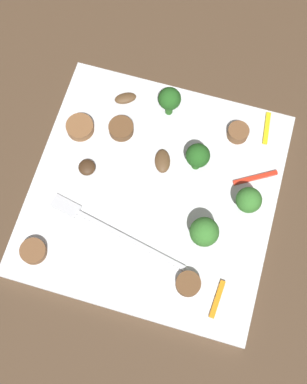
{
  "coord_description": "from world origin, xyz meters",
  "views": [
    {
      "loc": [
        -0.05,
        0.18,
        0.59
      ],
      "look_at": [
        0.0,
        0.0,
        0.01
      ],
      "focal_mm": 46.16,
      "sensor_mm": 36.0,
      "label": 1
    }
  ],
  "objects_px": {
    "broccoli_floret_3": "(170,100)",
    "pepper_strip_2": "(255,178)",
    "fork": "(107,228)",
    "mushroom_1": "(160,161)",
    "sausage_slice_3": "(80,127)",
    "sausage_slice_4": "(33,251)",
    "broccoli_floret_2": "(204,232)",
    "sausage_slice_1": "(238,133)",
    "sausage_slice_2": "(121,129)",
    "sausage_slice_0": "(188,284)",
    "broccoli_floret_1": "(198,156)",
    "mushroom_0": "(125,98)",
    "pepper_strip_0": "(217,299)",
    "plate": "(153,194)",
    "broccoli_floret_0": "(249,200)",
    "mushroom_2": "(87,167)",
    "pepper_strip_1": "(267,128)"
  },
  "relations": [
    {
      "from": "broccoli_floret_3",
      "to": "pepper_strip_2",
      "type": "height_order",
      "value": "broccoli_floret_3"
    },
    {
      "from": "fork",
      "to": "mushroom_1",
      "type": "bearing_deg",
      "value": -98.8
    },
    {
      "from": "sausage_slice_3",
      "to": "sausage_slice_4",
      "type": "xyz_separation_m",
      "value": [
        0.0,
        0.17,
        -0.0
      ]
    },
    {
      "from": "broccoli_floret_2",
      "to": "sausage_slice_1",
      "type": "relative_size",
      "value": 1.88
    },
    {
      "from": "sausage_slice_2",
      "to": "fork",
      "type": "bearing_deg",
      "value": 99.68
    },
    {
      "from": "broccoli_floret_3",
      "to": "sausage_slice_0",
      "type": "height_order",
      "value": "broccoli_floret_3"
    },
    {
      "from": "sausage_slice_0",
      "to": "sausage_slice_1",
      "type": "distance_m",
      "value": 0.2
    },
    {
      "from": "broccoli_floret_1",
      "to": "mushroom_0",
      "type": "distance_m",
      "value": 0.13
    },
    {
      "from": "pepper_strip_2",
      "to": "fork",
      "type": "bearing_deg",
      "value": 35.43
    },
    {
      "from": "fork",
      "to": "sausage_slice_3",
      "type": "bearing_deg",
      "value": -45.8
    },
    {
      "from": "broccoli_floret_3",
      "to": "pepper_strip_2",
      "type": "relative_size",
      "value": 0.86
    },
    {
      "from": "broccoli_floret_1",
      "to": "broccoli_floret_3",
      "type": "relative_size",
      "value": 0.97
    },
    {
      "from": "sausage_slice_0",
      "to": "sausage_slice_3",
      "type": "distance_m",
      "value": 0.24
    },
    {
      "from": "fork",
      "to": "pepper_strip_0",
      "type": "height_order",
      "value": "same"
    },
    {
      "from": "sausage_slice_2",
      "to": "sausage_slice_3",
      "type": "relative_size",
      "value": 0.91
    },
    {
      "from": "sausage_slice_1",
      "to": "pepper_strip_2",
      "type": "relative_size",
      "value": 0.47
    },
    {
      "from": "plate",
      "to": "mushroom_0",
      "type": "xyz_separation_m",
      "value": [
        0.07,
        -0.11,
        0.01
      ]
    },
    {
      "from": "broccoli_floret_0",
      "to": "mushroom_2",
      "type": "bearing_deg",
      "value": 1.27
    },
    {
      "from": "sausage_slice_4",
      "to": "pepper_strip_0",
      "type": "relative_size",
      "value": 0.69
    },
    {
      "from": "broccoli_floret_1",
      "to": "sausage_slice_2",
      "type": "height_order",
      "value": "broccoli_floret_1"
    },
    {
      "from": "broccoli_floret_1",
      "to": "pepper_strip_1",
      "type": "distance_m",
      "value": 0.11
    },
    {
      "from": "pepper_strip_0",
      "to": "pepper_strip_2",
      "type": "xyz_separation_m",
      "value": [
        -0.01,
        -0.16,
        0.0
      ]
    },
    {
      "from": "broccoli_floret_2",
      "to": "sausage_slice_4",
      "type": "relative_size",
      "value": 1.65
    },
    {
      "from": "mushroom_0",
      "to": "mushroom_1",
      "type": "relative_size",
      "value": 0.91
    },
    {
      "from": "pepper_strip_1",
      "to": "plate",
      "type": "bearing_deg",
      "value": 46.53
    },
    {
      "from": "sausage_slice_3",
      "to": "mushroom_0",
      "type": "distance_m",
      "value": 0.07
    },
    {
      "from": "sausage_slice_1",
      "to": "mushroom_2",
      "type": "bearing_deg",
      "value": 29.74
    },
    {
      "from": "broccoli_floret_0",
      "to": "pepper_strip_2",
      "type": "xyz_separation_m",
      "value": [
        -0.0,
        -0.04,
        -0.03
      ]
    },
    {
      "from": "sausage_slice_1",
      "to": "pepper_strip_1",
      "type": "relative_size",
      "value": 0.6
    },
    {
      "from": "sausage_slice_4",
      "to": "mushroom_2",
      "type": "xyz_separation_m",
      "value": [
        -0.03,
        -0.12,
        -0.0
      ]
    },
    {
      "from": "plate",
      "to": "pepper_strip_2",
      "type": "height_order",
      "value": "pepper_strip_2"
    },
    {
      "from": "sausage_slice_4",
      "to": "fork",
      "type": "bearing_deg",
      "value": -145.3
    },
    {
      "from": "broccoli_floret_3",
      "to": "sausage_slice_4",
      "type": "height_order",
      "value": "broccoli_floret_3"
    },
    {
      "from": "broccoli_floret_2",
      "to": "mushroom_1",
      "type": "height_order",
      "value": "broccoli_floret_2"
    },
    {
      "from": "sausage_slice_3",
      "to": "pepper_strip_1",
      "type": "distance_m",
      "value": 0.24
    },
    {
      "from": "sausage_slice_1",
      "to": "fork",
      "type": "bearing_deg",
      "value": 53.16
    },
    {
      "from": "sausage_slice_0",
      "to": "pepper_strip_1",
      "type": "relative_size",
      "value": 0.65
    },
    {
      "from": "mushroom_0",
      "to": "pepper_strip_2",
      "type": "relative_size",
      "value": 0.51
    },
    {
      "from": "pepper_strip_2",
      "to": "broccoli_floret_0",
      "type": "bearing_deg",
      "value": 83.47
    },
    {
      "from": "broccoli_floret_0",
      "to": "broccoli_floret_1",
      "type": "xyz_separation_m",
      "value": [
        0.07,
        -0.04,
        -0.0
      ]
    },
    {
      "from": "fork",
      "to": "sausage_slice_1",
      "type": "xyz_separation_m",
      "value": [
        -0.12,
        -0.16,
        0.01
      ]
    },
    {
      "from": "sausage_slice_0",
      "to": "pepper_strip_2",
      "type": "xyz_separation_m",
      "value": [
        -0.05,
        -0.15,
        -0.0
      ]
    },
    {
      "from": "plate",
      "to": "broccoli_floret_2",
      "type": "height_order",
      "value": "broccoli_floret_2"
    },
    {
      "from": "plate",
      "to": "pepper_strip_0",
      "type": "xyz_separation_m",
      "value": [
        -0.11,
        0.1,
        0.01
      ]
    },
    {
      "from": "sausage_slice_2",
      "to": "pepper_strip_2",
      "type": "relative_size",
      "value": 0.56
    },
    {
      "from": "sausage_slice_0",
      "to": "fork",
      "type": "bearing_deg",
      "value": -19.03
    },
    {
      "from": "broccoli_floret_0",
      "to": "pepper_strip_1",
      "type": "relative_size",
      "value": 1.06
    },
    {
      "from": "broccoli_floret_3",
      "to": "pepper_strip_1",
      "type": "xyz_separation_m",
      "value": [
        -0.13,
        -0.01,
        -0.03
      ]
    },
    {
      "from": "mushroom_1",
      "to": "plate",
      "type": "bearing_deg",
      "value": 93.73
    },
    {
      "from": "fork",
      "to": "pepper_strip_2",
      "type": "distance_m",
      "value": 0.19
    }
  ]
}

